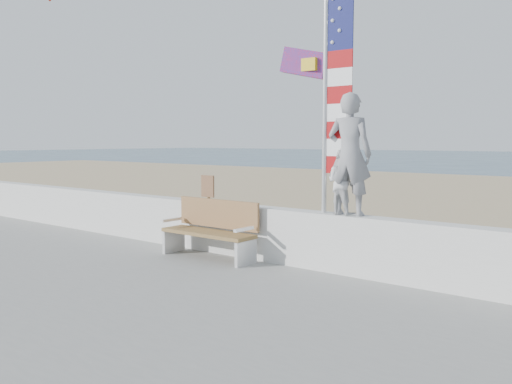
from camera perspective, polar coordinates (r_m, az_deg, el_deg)
ground at (r=8.12m, az=-9.17°, el=-10.41°), size 220.00×220.00×0.00m
sand at (r=15.54m, az=16.10°, el=-2.78°), size 90.00×40.00×0.08m
seawall at (r=9.41m, az=-0.20°, el=-4.20°), size 30.00×0.35×0.90m
adult at (r=8.26m, az=9.82°, el=3.92°), size 0.74×0.55×1.84m
child at (r=8.35m, az=9.03°, el=1.04°), size 0.52×0.42×0.99m
bench at (r=9.44m, az=-4.71°, el=-3.83°), size 1.80×0.57×1.00m
flag at (r=8.45m, az=8.07°, el=10.72°), size 0.50×0.08×3.50m
parafoil_kite at (r=11.31m, az=5.26°, el=13.32°), size 1.03×0.50×0.69m
sign at (r=10.50m, az=-5.05°, el=-1.48°), size 0.32×0.07×1.46m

